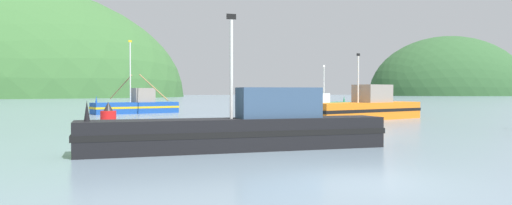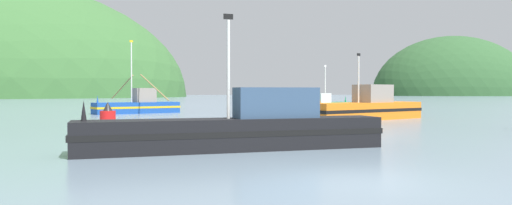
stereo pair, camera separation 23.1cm
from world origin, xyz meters
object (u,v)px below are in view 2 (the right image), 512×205
object	(u,v)px
fishing_boat_green	(325,105)
fishing_boat_orange	(367,108)
fishing_boat_blue	(138,105)
channel_buoy	(108,119)
fishing_boat_black	(240,129)

from	to	relation	value
fishing_boat_green	fishing_boat_orange	bearing A→B (deg)	-135.02
fishing_boat_blue	channel_buoy	world-z (taller)	fishing_boat_blue
fishing_boat_orange	fishing_boat_green	size ratio (longest dim) A/B	1.24
fishing_boat_green	fishing_boat_black	distance (m)	36.21
fishing_boat_orange	fishing_boat_green	bearing A→B (deg)	-123.07
fishing_boat_black	channel_buoy	size ratio (longest dim) A/B	7.28
channel_buoy	fishing_boat_orange	bearing A→B (deg)	21.60
fishing_boat_orange	fishing_boat_black	distance (m)	21.19
fishing_boat_black	fishing_boat_orange	bearing A→B (deg)	-133.01
fishing_boat_orange	fishing_boat_blue	bearing A→B (deg)	-64.05
fishing_boat_blue	channel_buoy	bearing A→B (deg)	63.00
fishing_boat_orange	fishing_boat_blue	distance (m)	22.98
fishing_boat_orange	channel_buoy	size ratio (longest dim) A/B	6.79
fishing_boat_blue	fishing_boat_green	xyz separation A→B (m)	(20.05, 2.26, -0.15)
fishing_boat_blue	channel_buoy	size ratio (longest dim) A/B	7.95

